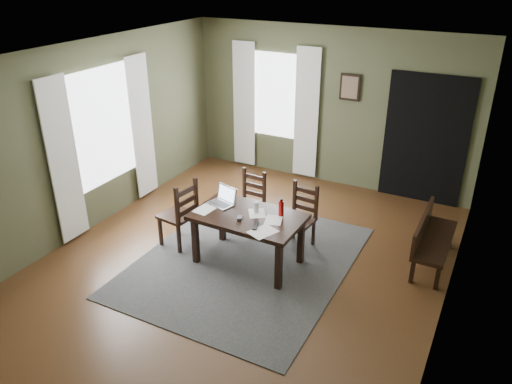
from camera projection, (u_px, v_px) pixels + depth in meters
The scene contains 25 objects.
ground at pixel (246, 261), 6.70m from camera, with size 5.00×6.00×0.01m.
room_shell at pixel (244, 133), 5.92m from camera, with size 5.02×6.02×2.71m.
rug at pixel (246, 261), 6.69m from camera, with size 2.60×3.20×0.01m.
dining_table at pixel (248, 221), 6.40m from camera, with size 1.42×0.87×0.70m.
chair_end at pixel (180, 214), 6.85m from camera, with size 0.49×0.49×0.99m.
chair_back_left at pixel (250, 203), 7.27m from camera, with size 0.42×0.42×0.90m.
chair_back_right at pixel (300, 217), 6.87m from camera, with size 0.43×0.43×0.90m.
bench at pixel (430, 236), 6.47m from camera, with size 0.40×1.24×0.70m.
laptop at pixel (223, 199), 6.64m from camera, with size 0.39×0.35×0.23m.
computer_mouse at pixel (240, 218), 6.25m from camera, with size 0.06×0.10×0.03m, color #3F3F42.
tv_remote at pixel (255, 226), 6.09m from camera, with size 0.05×0.19×0.02m, color black.
drinking_glass at pixel (256, 207), 6.40m from camera, with size 0.07×0.07×0.15m, color silver.
water_bottle at pixel (281, 208), 6.30m from camera, with size 0.07×0.07×0.24m.
paper_a at pixel (205, 209), 6.50m from camera, with size 0.22×0.28×0.00m, color white.
paper_b at pixel (263, 232), 5.98m from camera, with size 0.25×0.33×0.00m, color white.
paper_c at pixel (257, 213), 6.40m from camera, with size 0.20×0.27×0.00m, color white.
paper_d at pixel (274, 220), 6.24m from camera, with size 0.21×0.27×0.00m, color white.
window_left at pixel (102, 127), 7.26m from camera, with size 0.01×1.30×1.70m.
window_back at pixel (275, 96), 8.86m from camera, with size 1.00×0.01×1.50m.
curtain_left_near at pixel (63, 162), 6.69m from camera, with size 0.03×0.48×2.30m.
curtain_left_far at pixel (142, 128), 8.01m from camera, with size 0.03×0.48×2.30m.
curtain_back_left at pixel (244, 105), 9.20m from camera, with size 0.44×0.03×2.30m.
curtain_back_right at pixel (306, 114), 8.69m from camera, with size 0.44×0.03×2.30m.
framed_picture at pixel (350, 87), 8.17m from camera, with size 0.34×0.03×0.44m.
doorway_back at pixel (425, 140), 7.93m from camera, with size 1.30×0.03×2.10m.
Camera 1 is at (2.72, -4.94, 3.73)m, focal length 35.00 mm.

